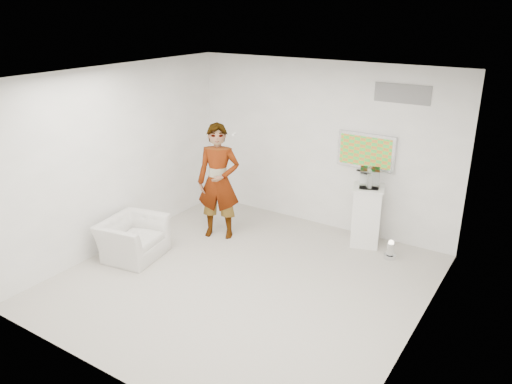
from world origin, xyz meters
TOP-DOWN VIEW (x-y plane):
  - room at (0.00, 0.00)m, footprint 5.01×5.01m
  - tv at (0.85, 2.45)m, footprint 1.00×0.08m
  - logo_decal at (1.35, 2.49)m, footprint 0.90×0.02m
  - person at (-1.24, 1.06)m, footprint 0.87×0.73m
  - armchair at (-1.95, -0.34)m, footprint 1.00×1.11m
  - pedestal at (1.06, 2.13)m, footprint 0.64×0.64m
  - floor_uplight at (1.61, 1.85)m, footprint 0.24×0.24m
  - vitrine at (1.06, 2.13)m, footprint 0.40×0.40m
  - console at (1.06, 2.13)m, footprint 0.13×0.17m
  - wii_remote at (-1.06, 1.30)m, footprint 0.07×0.13m

SIDE VIEW (x-z plane):
  - floor_uplight at x=1.61m, z-range 0.00..0.31m
  - armchair at x=-1.95m, z-range 0.00..0.64m
  - pedestal at x=1.06m, z-range 0.00..1.04m
  - person at x=-1.24m, z-range 0.00..2.02m
  - console at x=1.06m, z-range 1.04..1.27m
  - vitrine at x=1.06m, z-range 1.04..1.35m
  - room at x=0.00m, z-range 0.00..3.00m
  - tv at x=0.85m, z-range 1.25..1.85m
  - wii_remote at x=-1.06m, z-range 1.80..1.84m
  - logo_decal at x=1.35m, z-range 2.40..2.70m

